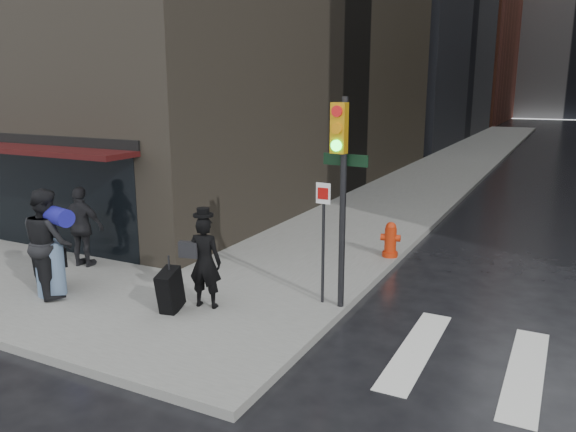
{
  "coord_description": "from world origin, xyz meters",
  "views": [
    {
      "loc": [
        5.38,
        -7.18,
        4.05
      ],
      "look_at": [
        0.01,
        3.39,
        1.3
      ],
      "focal_mm": 35.0,
      "sensor_mm": 36.0,
      "label": 1
    }
  ],
  "objects_px": {
    "man_overcoat": "(198,266)",
    "traffic_light": "(340,175)",
    "fire_hydrant": "(390,241)",
    "man_greycoat": "(82,227)",
    "man_jeans": "(48,242)"
  },
  "relations": [
    {
      "from": "man_jeans",
      "to": "man_greycoat",
      "type": "relative_size",
      "value": 1.16
    },
    {
      "from": "man_overcoat",
      "to": "man_greycoat",
      "type": "height_order",
      "value": "man_overcoat"
    },
    {
      "from": "man_greycoat",
      "to": "fire_hydrant",
      "type": "relative_size",
      "value": 2.15
    },
    {
      "from": "man_overcoat",
      "to": "man_greycoat",
      "type": "distance_m",
      "value": 3.79
    },
    {
      "from": "man_jeans",
      "to": "traffic_light",
      "type": "height_order",
      "value": "traffic_light"
    },
    {
      "from": "fire_hydrant",
      "to": "man_greycoat",
      "type": "bearing_deg",
      "value": -147.33
    },
    {
      "from": "man_overcoat",
      "to": "traffic_light",
      "type": "relative_size",
      "value": 0.5
    },
    {
      "from": "man_overcoat",
      "to": "traffic_light",
      "type": "distance_m",
      "value": 2.98
    },
    {
      "from": "man_jeans",
      "to": "man_greycoat",
      "type": "height_order",
      "value": "man_jeans"
    },
    {
      "from": "man_jeans",
      "to": "traffic_light",
      "type": "bearing_deg",
      "value": -135.43
    },
    {
      "from": "man_greycoat",
      "to": "traffic_light",
      "type": "height_order",
      "value": "traffic_light"
    },
    {
      "from": "man_greycoat",
      "to": "traffic_light",
      "type": "relative_size",
      "value": 0.48
    },
    {
      "from": "man_greycoat",
      "to": "man_jeans",
      "type": "bearing_deg",
      "value": 106.8
    },
    {
      "from": "man_overcoat",
      "to": "traffic_light",
      "type": "xyz_separation_m",
      "value": [
        2.22,
        1.13,
        1.63
      ]
    },
    {
      "from": "traffic_light",
      "to": "fire_hydrant",
      "type": "distance_m",
      "value": 4.01
    }
  ]
}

